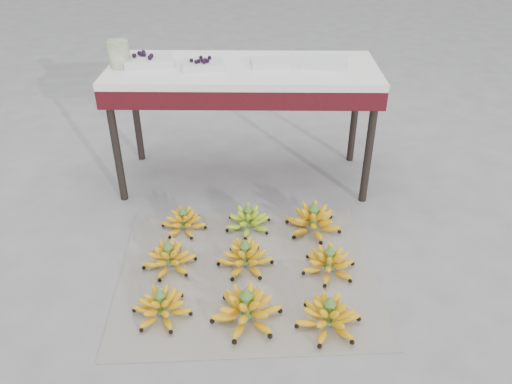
{
  "coord_description": "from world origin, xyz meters",
  "views": [
    {
      "loc": [
        0.03,
        -1.81,
        1.65
      ],
      "look_at": [
        0.0,
        0.4,
        0.27
      ],
      "focal_mm": 35.0,
      "sensor_mm": 36.0,
      "label": 1
    }
  ],
  "objects_px": {
    "tray_left": "(203,64)",
    "tray_far_right": "(324,63)",
    "glass_jar": "(119,54)",
    "tray_right": "(271,63)",
    "newspaper_mat": "(247,273)",
    "bunch_mid_right": "(329,263)",
    "tray_far_left": "(149,60)",
    "bunch_front_right": "(329,316)",
    "bunch_front_center": "(246,309)",
    "bunch_mid_left": "(169,258)",
    "vendor_table": "(243,80)",
    "bunch_mid_center": "(245,257)",
    "bunch_back_right": "(313,220)",
    "bunch_back_left": "(184,222)",
    "bunch_back_center": "(248,220)",
    "bunch_front_left": "(162,306)"
  },
  "relations": [
    {
      "from": "bunch_front_right",
      "to": "bunch_back_right",
      "type": "xyz_separation_m",
      "value": [
        -0.01,
        0.71,
        0.0
      ]
    },
    {
      "from": "bunch_front_right",
      "to": "bunch_front_center",
      "type": "bearing_deg",
      "value": -167.34
    },
    {
      "from": "bunch_front_right",
      "to": "bunch_back_right",
      "type": "bearing_deg",
      "value": 108.34
    },
    {
      "from": "newspaper_mat",
      "to": "glass_jar",
      "type": "height_order",
      "value": "glass_jar"
    },
    {
      "from": "bunch_front_center",
      "to": "newspaper_mat",
      "type": "bearing_deg",
      "value": 81.9
    },
    {
      "from": "newspaper_mat",
      "to": "bunch_mid_center",
      "type": "distance_m",
      "value": 0.08
    },
    {
      "from": "bunch_mid_center",
      "to": "bunch_back_right",
      "type": "bearing_deg",
      "value": 57.23
    },
    {
      "from": "tray_far_right",
      "to": "tray_far_left",
      "type": "bearing_deg",
      "value": 179.13
    },
    {
      "from": "tray_left",
      "to": "glass_jar",
      "type": "bearing_deg",
      "value": 178.21
    },
    {
      "from": "bunch_back_center",
      "to": "tray_right",
      "type": "distance_m",
      "value": 0.91
    },
    {
      "from": "bunch_back_right",
      "to": "bunch_mid_center",
      "type": "bearing_deg",
      "value": -152.36
    },
    {
      "from": "bunch_front_center",
      "to": "bunch_back_right",
      "type": "distance_m",
      "value": 0.76
    },
    {
      "from": "bunch_mid_center",
      "to": "glass_jar",
      "type": "xyz_separation_m",
      "value": [
        -0.73,
        0.86,
        0.76
      ]
    },
    {
      "from": "newspaper_mat",
      "to": "tray_far_left",
      "type": "bearing_deg",
      "value": 121.59
    },
    {
      "from": "bunch_mid_center",
      "to": "bunch_back_left",
      "type": "height_order",
      "value": "bunch_mid_center"
    },
    {
      "from": "newspaper_mat",
      "to": "bunch_mid_right",
      "type": "relative_size",
      "value": 4.27
    },
    {
      "from": "bunch_front_center",
      "to": "bunch_mid_center",
      "type": "height_order",
      "value": "bunch_front_center"
    },
    {
      "from": "bunch_front_left",
      "to": "bunch_mid_left",
      "type": "height_order",
      "value": "bunch_mid_left"
    },
    {
      "from": "newspaper_mat",
      "to": "bunch_front_center",
      "type": "relative_size",
      "value": 3.51
    },
    {
      "from": "tray_left",
      "to": "tray_far_right",
      "type": "height_order",
      "value": "tray_left"
    },
    {
      "from": "bunch_back_right",
      "to": "tray_far_left",
      "type": "xyz_separation_m",
      "value": [
        -0.94,
        0.6,
        0.7
      ]
    },
    {
      "from": "bunch_back_left",
      "to": "bunch_back_right",
      "type": "bearing_deg",
      "value": 10.6
    },
    {
      "from": "bunch_mid_center",
      "to": "bunch_front_right",
      "type": "bearing_deg",
      "value": -29.95
    },
    {
      "from": "newspaper_mat",
      "to": "bunch_front_right",
      "type": "distance_m",
      "value": 0.5
    },
    {
      "from": "bunch_back_right",
      "to": "tray_left",
      "type": "height_order",
      "value": "tray_left"
    },
    {
      "from": "bunch_front_left",
      "to": "bunch_mid_left",
      "type": "xyz_separation_m",
      "value": [
        -0.02,
        0.33,
        0.0
      ]
    },
    {
      "from": "bunch_front_right",
      "to": "tray_right",
      "type": "height_order",
      "value": "tray_right"
    },
    {
      "from": "bunch_front_left",
      "to": "bunch_mid_center",
      "type": "xyz_separation_m",
      "value": [
        0.36,
        0.34,
        0.0
      ]
    },
    {
      "from": "bunch_front_right",
      "to": "bunch_mid_left",
      "type": "height_order",
      "value": "bunch_front_right"
    },
    {
      "from": "bunch_back_center",
      "to": "tray_far_left",
      "type": "xyz_separation_m",
      "value": [
        -0.58,
        0.58,
        0.71
      ]
    },
    {
      "from": "bunch_mid_left",
      "to": "vendor_table",
      "type": "bearing_deg",
      "value": 73.48
    },
    {
      "from": "bunch_mid_right",
      "to": "vendor_table",
      "type": "distance_m",
      "value": 1.19
    },
    {
      "from": "tray_far_right",
      "to": "glass_jar",
      "type": "distance_m",
      "value": 1.17
    },
    {
      "from": "bunch_mid_right",
      "to": "tray_far_left",
      "type": "bearing_deg",
      "value": 142.08
    },
    {
      "from": "bunch_mid_left",
      "to": "tray_right",
      "type": "height_order",
      "value": "tray_right"
    },
    {
      "from": "bunch_mid_center",
      "to": "bunch_mid_right",
      "type": "distance_m",
      "value": 0.41
    },
    {
      "from": "tray_right",
      "to": "tray_far_right",
      "type": "relative_size",
      "value": 0.85
    },
    {
      "from": "bunch_front_left",
      "to": "bunch_mid_right",
      "type": "distance_m",
      "value": 0.83
    },
    {
      "from": "bunch_front_left",
      "to": "tray_far_left",
      "type": "bearing_deg",
      "value": 119.19
    },
    {
      "from": "bunch_front_right",
      "to": "bunch_mid_right",
      "type": "bearing_deg",
      "value": 101.25
    },
    {
      "from": "bunch_mid_center",
      "to": "bunch_back_left",
      "type": "xyz_separation_m",
      "value": [
        -0.35,
        0.31,
        -0.01
      ]
    },
    {
      "from": "bunch_mid_right",
      "to": "tray_left",
      "type": "xyz_separation_m",
      "value": [
        -0.67,
        0.88,
        0.71
      ]
    },
    {
      "from": "bunch_mid_left",
      "to": "bunch_mid_center",
      "type": "relative_size",
      "value": 0.83
    },
    {
      "from": "bunch_back_left",
      "to": "bunch_mid_center",
      "type": "bearing_deg",
      "value": -31.13
    },
    {
      "from": "bunch_mid_center",
      "to": "tray_far_left",
      "type": "relative_size",
      "value": 1.11
    },
    {
      "from": "bunch_front_right",
      "to": "bunch_back_left",
      "type": "bearing_deg",
      "value": 153.51
    },
    {
      "from": "bunch_mid_left",
      "to": "tray_right",
      "type": "relative_size",
      "value": 1.17
    },
    {
      "from": "bunch_mid_left",
      "to": "tray_far_left",
      "type": "distance_m",
      "value": 1.17
    },
    {
      "from": "bunch_back_right",
      "to": "tray_left",
      "type": "bearing_deg",
      "value": 126.47
    },
    {
      "from": "bunch_front_center",
      "to": "bunch_back_left",
      "type": "xyz_separation_m",
      "value": [
        -0.37,
        0.67,
        -0.01
      ]
    }
  ]
}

